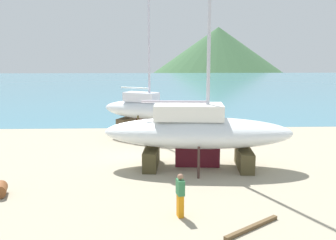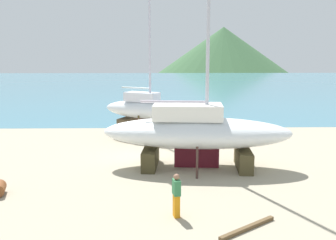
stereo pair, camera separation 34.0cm
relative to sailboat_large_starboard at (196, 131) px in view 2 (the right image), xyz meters
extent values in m
plane|color=tan|center=(-3.14, -1.23, -1.94)|extent=(47.43, 47.43, 0.00)
cube|color=teal|center=(-3.14, 49.78, -1.94)|extent=(173.56, 78.32, 0.01)
cone|color=#3B613B|center=(21.89, 125.81, -1.94)|extent=(85.48, 85.48, 29.77)
cube|color=#4A4126|center=(2.45, -0.21, -1.43)|extent=(0.91, 2.61, 1.01)
cube|color=#423A21|center=(-2.37, 0.20, -1.43)|extent=(0.91, 2.61, 1.01)
cylinder|color=#493127|center=(0.19, 1.75, -1.16)|extent=(0.12, 0.12, 1.55)
cylinder|color=#442E29|center=(-0.11, -1.75, -1.16)|extent=(0.12, 0.12, 1.55)
ellipsoid|color=white|center=(0.04, 0.00, -0.07)|extent=(9.90, 4.00, 1.55)
cube|color=#51121C|center=(0.04, 0.00, -1.39)|extent=(2.32, 0.27, 1.09)
cube|color=white|center=(-0.44, 0.04, 1.02)|extent=(3.63, 2.20, 0.78)
cylinder|color=silver|center=(-1.16, 0.10, 1.53)|extent=(3.38, 0.41, 0.12)
cube|color=#453E25|center=(-1.38, 5.91, -1.25)|extent=(1.31, 1.65, 1.38)
cube|color=brown|center=(-4.20, 7.37, -1.25)|extent=(1.31, 1.65, 1.38)
cylinder|color=#4A3E2D|center=(-2.32, 7.56, -1.03)|extent=(0.12, 0.12, 1.81)
cylinder|color=#4B3F21|center=(-3.27, 5.73, -1.03)|extent=(0.12, 0.12, 1.81)
ellipsoid|color=white|center=(-2.79, 6.64, 0.13)|extent=(6.49, 4.59, 1.24)
cube|color=#44150D|center=(-2.79, 6.64, -0.93)|extent=(1.39, 0.77, 0.87)
cube|color=silver|center=(-3.07, 6.79, 1.00)|extent=(2.54, 2.05, 0.62)
cylinder|color=silver|center=(-2.51, 6.49, 5.42)|extent=(0.15, 0.15, 9.46)
cylinder|color=silver|center=(-3.49, 7.01, 1.59)|extent=(2.02, 1.12, 0.11)
cube|color=orange|center=(-1.28, -6.05, -1.51)|extent=(0.26, 0.37, 0.86)
cube|color=#337748|center=(-1.28, -6.05, -0.80)|extent=(0.32, 0.48, 0.56)
sphere|color=#98694E|center=(-1.28, -6.05, -0.41)|extent=(0.22, 0.22, 0.22)
cube|color=brown|center=(1.10, -7.15, -1.87)|extent=(2.22, 1.72, 0.13)
camera|label=1|loc=(-2.22, -19.34, 4.05)|focal=41.24mm
camera|label=2|loc=(-1.88, -19.35, 4.05)|focal=41.24mm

